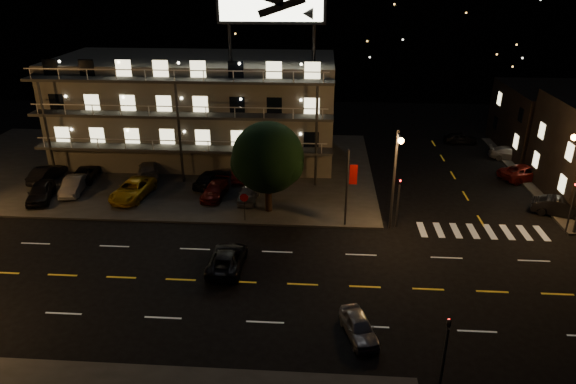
# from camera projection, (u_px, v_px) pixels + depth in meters

# --- Properties ---
(ground) EXTENTS (140.00, 140.00, 0.00)m
(ground) POSITION_uv_depth(u_px,v_px,m) (272.00, 283.00, 33.24)
(ground) COLOR black
(ground) RESTS_ON ground
(curb_nw) EXTENTS (44.00, 24.00, 0.15)m
(curb_nw) POSITION_uv_depth(u_px,v_px,m) (154.00, 167.00, 52.35)
(curb_nw) COLOR #333331
(curb_nw) RESTS_ON ground
(motel) EXTENTS (28.00, 13.80, 18.10)m
(motel) POSITION_uv_depth(u_px,v_px,m) (199.00, 108.00, 53.53)
(motel) COLOR gray
(motel) RESTS_ON ground
(side_bldg_back) EXTENTS (14.06, 12.00, 7.00)m
(side_bldg_back) POSITION_uv_depth(u_px,v_px,m) (572.00, 121.00, 55.55)
(side_bldg_back) COLOR black
(side_bldg_back) RESTS_ON ground
(hill_backdrop) EXTENTS (120.00, 25.00, 24.00)m
(hill_backdrop) POSITION_uv_depth(u_px,v_px,m) (275.00, 11.00, 91.82)
(hill_backdrop) COLOR black
(hill_backdrop) RESTS_ON ground
(streetlight_nc) EXTENTS (0.44, 1.92, 8.00)m
(streetlight_nc) POSITION_uv_depth(u_px,v_px,m) (395.00, 171.00, 37.97)
(streetlight_nc) COLOR #2D2D30
(streetlight_nc) RESTS_ON ground
(signal_nw) EXTENTS (0.20, 0.27, 4.60)m
(signal_nw) POSITION_uv_depth(u_px,v_px,m) (398.00, 197.00, 39.41)
(signal_nw) COLOR #2D2D30
(signal_nw) RESTS_ON ground
(signal_sw) EXTENTS (0.20, 0.27, 4.60)m
(signal_sw) POSITION_uv_depth(u_px,v_px,m) (446.00, 347.00, 23.88)
(signal_sw) COLOR #2D2D30
(signal_sw) RESTS_ON ground
(signal_ne) EXTENTS (0.27, 0.20, 4.60)m
(signal_ne) POSITION_uv_depth(u_px,v_px,m) (573.00, 202.00, 38.60)
(signal_ne) COLOR #2D2D30
(signal_ne) RESTS_ON ground
(banner_north) EXTENTS (0.83, 0.16, 6.40)m
(banner_north) POSITION_uv_depth(u_px,v_px,m) (348.00, 186.00, 39.22)
(banner_north) COLOR #2D2D30
(banner_north) RESTS_ON ground
(stop_sign) EXTENTS (0.91, 0.11, 2.61)m
(stop_sign) POSITION_uv_depth(u_px,v_px,m) (244.00, 203.00, 40.57)
(stop_sign) COLOR #2D2D30
(stop_sign) RESTS_ON ground
(tree) EXTENTS (6.03, 5.81, 7.60)m
(tree) POSITION_uv_depth(u_px,v_px,m) (267.00, 159.00, 41.09)
(tree) COLOR black
(tree) RESTS_ON curb_nw
(lot_car_0) EXTENTS (2.90, 4.82, 1.54)m
(lot_car_0) POSITION_uv_depth(u_px,v_px,m) (41.00, 192.00, 44.48)
(lot_car_0) COLOR black
(lot_car_0) RESTS_ON curb_nw
(lot_car_1) EXTENTS (2.12, 4.51, 1.43)m
(lot_car_1) POSITION_uv_depth(u_px,v_px,m) (74.00, 185.00, 45.98)
(lot_car_1) COLOR gray
(lot_car_1) RESTS_ON curb_nw
(lot_car_2) EXTENTS (3.13, 5.63, 1.49)m
(lot_car_2) POSITION_uv_depth(u_px,v_px,m) (133.00, 190.00, 45.00)
(lot_car_2) COLOR gold
(lot_car_2) RESTS_ON curb_nw
(lot_car_3) EXTENTS (2.16, 4.47, 1.26)m
(lot_car_3) POSITION_uv_depth(u_px,v_px,m) (215.00, 190.00, 45.20)
(lot_car_3) COLOR #63130E
(lot_car_3) RESTS_ON curb_nw
(lot_car_4) EXTENTS (1.71, 4.00, 1.35)m
(lot_car_4) POSITION_uv_depth(u_px,v_px,m) (249.00, 193.00, 44.52)
(lot_car_4) COLOR gray
(lot_car_4) RESTS_ON curb_nw
(lot_car_5) EXTENTS (1.82, 4.52, 1.46)m
(lot_car_5) POSITION_uv_depth(u_px,v_px,m) (47.00, 174.00, 48.52)
(lot_car_5) COLOR black
(lot_car_5) RESTS_ON curb_nw
(lot_car_6) EXTENTS (2.54, 4.65, 1.24)m
(lot_car_6) POSITION_uv_depth(u_px,v_px,m) (85.00, 173.00, 48.92)
(lot_car_6) COLOR black
(lot_car_6) RESTS_ON curb_nw
(lot_car_7) EXTENTS (3.21, 5.18, 1.40)m
(lot_car_7) POSITION_uv_depth(u_px,v_px,m) (148.00, 169.00, 49.74)
(lot_car_7) COLOR gray
(lot_car_7) RESTS_ON curb_nw
(lot_car_8) EXTENTS (2.82, 4.75, 1.51)m
(lot_car_8) POSITION_uv_depth(u_px,v_px,m) (210.00, 178.00, 47.40)
(lot_car_8) COLOR black
(lot_car_8) RESTS_ON curb_nw
(lot_car_9) EXTENTS (1.78, 4.00, 1.28)m
(lot_car_9) POSITION_uv_depth(u_px,v_px,m) (239.00, 174.00, 48.80)
(lot_car_9) COLOR #63130E
(lot_car_9) RESTS_ON curb_nw
(side_car_0) EXTENTS (4.77, 3.13, 1.49)m
(side_car_0) POSITION_uv_depth(u_px,v_px,m) (561.00, 207.00, 42.02)
(side_car_0) COLOR black
(side_car_0) RESTS_ON ground
(side_car_1) EXTENTS (5.69, 4.22, 1.44)m
(side_car_1) POSITION_uv_depth(u_px,v_px,m) (525.00, 172.00, 49.32)
(side_car_1) COLOR #63130E
(side_car_1) RESTS_ON ground
(side_car_2) EXTENTS (4.78, 2.61, 1.31)m
(side_car_2) POSITION_uv_depth(u_px,v_px,m) (511.00, 153.00, 54.52)
(side_car_2) COLOR gray
(side_car_2) RESTS_ON ground
(side_car_3) EXTENTS (3.82, 1.67, 1.28)m
(side_car_3) POSITION_uv_depth(u_px,v_px,m) (460.00, 138.00, 59.42)
(side_car_3) COLOR black
(side_car_3) RESTS_ON ground
(road_car_east) EXTENTS (2.36, 3.85, 1.22)m
(road_car_east) POSITION_uv_depth(u_px,v_px,m) (359.00, 326.00, 28.29)
(road_car_east) COLOR gray
(road_car_east) RESTS_ON ground
(road_car_west) EXTENTS (2.35, 4.92, 1.35)m
(road_car_west) POSITION_uv_depth(u_px,v_px,m) (227.00, 259.00, 34.70)
(road_car_west) COLOR black
(road_car_west) RESTS_ON ground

